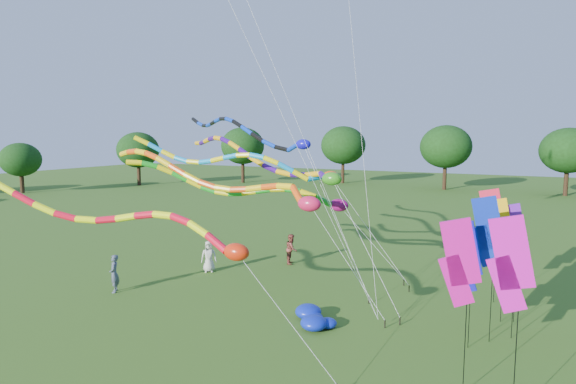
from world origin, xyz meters
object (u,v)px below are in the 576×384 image
at_px(tube_kite_red, 126,220).
at_px(blue_nylon_heap, 311,315).
at_px(person_c, 292,249).
at_px(person_a, 209,256).
at_px(tube_kite_orange, 230,182).
at_px(person_b, 114,274).

distance_m(tube_kite_red, blue_nylon_heap, 7.88).
relative_size(blue_nylon_heap, person_c, 0.69).
xyz_separation_m(tube_kite_red, person_c, (0.04, 12.09, -3.57)).
xyz_separation_m(blue_nylon_heap, person_a, (-7.53, 3.68, 0.61)).
bearing_deg(person_a, tube_kite_orange, -71.80).
relative_size(person_b, person_c, 1.04).
xyz_separation_m(tube_kite_orange, blue_nylon_heap, (4.69, -1.52, -4.86)).
bearing_deg(person_a, blue_nylon_heap, -60.55).
relative_size(person_a, person_c, 0.98).
bearing_deg(person_b, tube_kite_orange, 77.47).
height_order(tube_kite_orange, person_c, tube_kite_orange).
height_order(tube_kite_red, person_a, tube_kite_red).
bearing_deg(person_c, person_a, 118.77).
height_order(tube_kite_orange, person_a, tube_kite_orange).
distance_m(blue_nylon_heap, person_a, 8.41).
height_order(person_a, person_b, person_b).
bearing_deg(tube_kite_red, person_b, 136.86).
xyz_separation_m(tube_kite_orange, person_a, (-2.84, 2.16, -4.25)).
bearing_deg(tube_kite_orange, person_c, 94.13).
xyz_separation_m(person_b, person_c, (5.06, 8.03, -0.03)).
xyz_separation_m(tube_kite_red, tube_kite_orange, (-0.29, 6.54, 0.67)).
bearing_deg(tube_kite_orange, person_a, 150.22).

